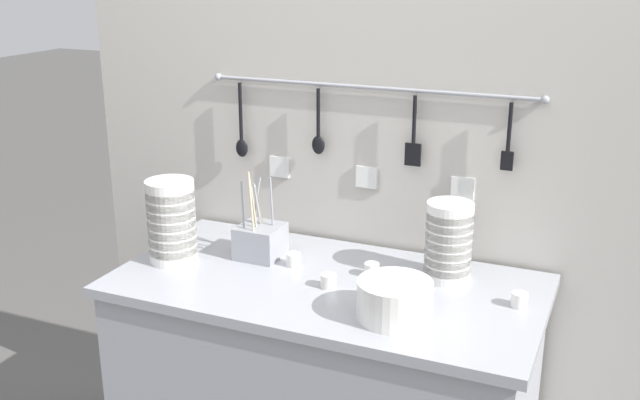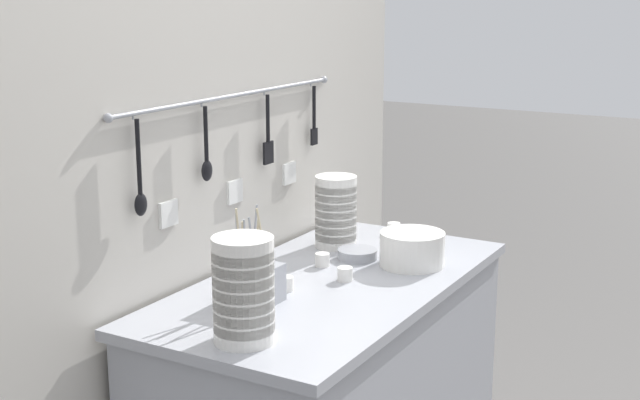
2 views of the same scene
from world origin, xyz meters
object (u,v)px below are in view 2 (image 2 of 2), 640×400
steel_mixing_bowl (357,254)px  cup_mid_row (322,260)px  plate_stack (412,249)px  bowl_stack_tall_left (336,211)px  cutlery_caddy (252,283)px  cup_front_right (394,229)px  bowl_stack_nested_right (243,290)px  cup_by_caddy (285,284)px  cup_front_left (345,274)px

steel_mixing_bowl → cup_mid_row: 0.13m
plate_stack → bowl_stack_tall_left: bearing=78.0°
cutlery_caddy → cup_front_right: size_ratio=6.05×
bowl_stack_tall_left → cup_front_right: bowl_stack_tall_left is taller
bowl_stack_tall_left → bowl_stack_nested_right: bowl_stack_nested_right is taller
steel_mixing_bowl → cup_by_caddy: 0.37m
cutlery_caddy → cup_mid_row: size_ratio=6.05×
plate_stack → cutlery_caddy: bearing=155.5°
steel_mixing_bowl → cup_front_right: 0.31m
cutlery_caddy → plate_stack: bearing=-24.5°
cup_by_caddy → cup_front_right: (0.67, -0.01, 0.00)m
plate_stack → cup_front_left: (-0.23, 0.11, -0.03)m
cup_by_caddy → cup_mid_row: same height
cup_front_right → cup_by_caddy: bearing=178.9°
steel_mixing_bowl → cutlery_caddy: cutlery_caddy is taller
cutlery_caddy → cup_mid_row: bearing=-0.5°
steel_mixing_bowl → cup_front_left: bearing=-161.9°
cup_by_caddy → cup_mid_row: (0.24, 0.02, 0.00)m
cup_front_left → cup_mid_row: (0.09, 0.12, 0.00)m
plate_stack → cup_by_caddy: (-0.39, 0.21, -0.03)m
cup_front_right → steel_mixing_bowl: bearing=-175.8°
bowl_stack_nested_right → cup_front_left: 0.53m
bowl_stack_nested_right → cup_front_right: size_ratio=5.82×
bowl_stack_nested_right → cup_front_right: bowl_stack_nested_right is taller
bowl_stack_nested_right → cutlery_caddy: bearing=30.1°
cup_by_caddy → cup_front_right: 0.67m
bowl_stack_nested_right → plate_stack: size_ratio=1.31×
steel_mixing_bowl → plate_stack: bearing=-82.4°
cup_front_left → bowl_stack_nested_right: bearing=-179.3°
bowl_stack_tall_left → cup_front_left: (-0.29, -0.19, -0.10)m
plate_stack → cup_front_right: 0.35m
cup_front_left → plate_stack: bearing=-24.9°
cutlery_caddy → bowl_stack_nested_right: bearing=-149.9°
cup_front_right → cup_mid_row: same height
bowl_stack_tall_left → cutlery_caddy: 0.58m
plate_stack → cup_by_caddy: bearing=151.6°
cup_mid_row → plate_stack: bearing=-58.1°
cup_by_caddy → steel_mixing_bowl: bearing=-5.5°
plate_stack → cup_front_left: plate_stack is taller
cup_front_right → cup_mid_row: size_ratio=1.00×
plate_stack → cup_mid_row: plate_stack is taller
bowl_stack_tall_left → cup_front_left: size_ratio=5.26×
steel_mixing_bowl → cup_by_caddy: size_ratio=2.78×
cutlery_caddy → cup_front_right: 0.80m
plate_stack → cup_by_caddy: size_ratio=4.44×
cup_by_caddy → cup_front_left: size_ratio=1.00×
plate_stack → cutlery_caddy: size_ratio=0.73×
plate_stack → cup_front_left: 0.25m
cup_front_right → cup_mid_row: 0.43m
bowl_stack_tall_left → cutlery_caddy: cutlery_caddy is taller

